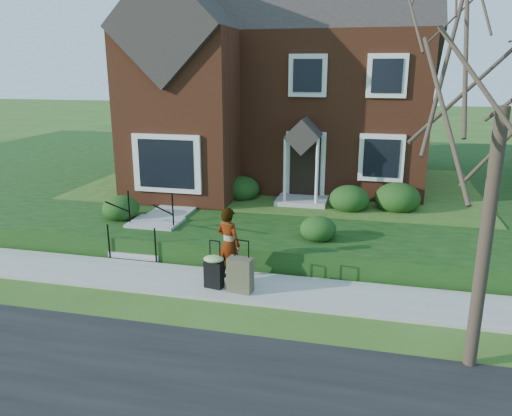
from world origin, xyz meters
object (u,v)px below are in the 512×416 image
(front_steps, at_px, (149,233))
(suitcase_olive, at_px, (240,275))
(suitcase_black, at_px, (214,270))
(woman, at_px, (229,244))
(tree_verge, at_px, (507,78))

(front_steps, xyz_separation_m, suitcase_olive, (3.19, -2.17, -0.00))
(suitcase_black, xyz_separation_m, suitcase_olive, (0.63, -0.07, -0.03))
(front_steps, relative_size, woman, 1.18)
(suitcase_olive, distance_m, tree_verge, 6.39)
(woman, relative_size, tree_verge, 0.26)
(woman, height_order, suitcase_olive, woman)
(front_steps, relative_size, suitcase_olive, 1.72)
(front_steps, bearing_deg, suitcase_black, -39.38)
(woman, bearing_deg, tree_verge, 178.56)
(woman, bearing_deg, suitcase_olive, 149.18)
(front_steps, xyz_separation_m, tree_verge, (7.66, -3.87, 4.23))
(woman, xyz_separation_m, tree_verge, (4.92, -2.32, 3.77))
(woman, xyz_separation_m, suitcase_black, (-0.19, -0.55, -0.43))
(woman, height_order, tree_verge, tree_verge)
(front_steps, bearing_deg, suitcase_olive, -34.25)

